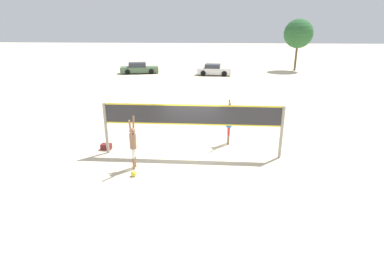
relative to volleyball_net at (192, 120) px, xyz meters
name	(u,v)px	position (x,y,z in m)	size (l,w,h in m)	color
ground_plane	(192,155)	(0.00, 0.00, -1.71)	(200.00, 200.00, 0.00)	beige
volleyball_net	(192,120)	(0.00, 0.00, 0.00)	(8.19, 0.14, 2.44)	gray
player_spiker	(133,142)	(-2.34, -1.54, -0.52)	(0.28, 0.72, 2.24)	#8C664C
player_blocker	(229,122)	(1.75, 1.55, -0.52)	(0.28, 0.72, 2.25)	#8C664C
volleyball	(134,173)	(-2.19, -2.26, -1.59)	(0.23, 0.23, 0.23)	yellow
gear_bag	(106,147)	(-4.25, 0.38, -1.57)	(0.49, 0.33, 0.28)	maroon
parked_car_near	(139,68)	(-8.71, 25.45, -1.08)	(5.08, 2.87, 1.39)	#4C6B4C
parked_car_mid	(214,70)	(0.95, 24.65, -1.09)	(4.27, 2.23, 1.35)	silver
tree_left_cluster	(298,34)	(12.00, 29.59, 3.13)	(3.78, 3.78, 6.74)	brown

